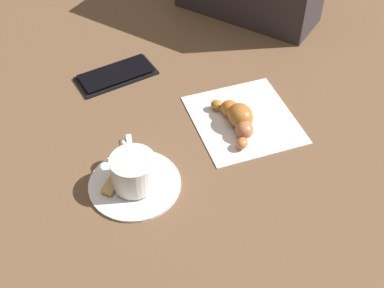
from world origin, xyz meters
TOP-DOWN VIEW (x-y plane):
  - ground_plane at (0.00, 0.00)m, footprint 1.80×1.80m
  - saucer at (-0.13, -0.02)m, footprint 0.14×0.14m
  - espresso_cup at (-0.13, -0.02)m, footprint 0.07×0.09m
  - teaspoon at (-0.13, -0.01)m, footprint 0.07×0.13m
  - sugar_packet at (-0.16, 0.00)m, footprint 0.06×0.05m
  - napkin at (0.10, 0.00)m, footprint 0.21×0.22m
  - croissant at (0.08, -0.01)m, footprint 0.07×0.13m
  - cell_phone at (-0.03, 0.23)m, footprint 0.15×0.08m

SIDE VIEW (x-z plane):
  - ground_plane at x=0.00m, z-range 0.00..0.00m
  - napkin at x=0.10m, z-range 0.00..0.00m
  - saucer at x=-0.13m, z-range 0.00..0.01m
  - cell_phone at x=-0.03m, z-range 0.00..0.01m
  - teaspoon at x=-0.13m, z-range 0.01..0.02m
  - sugar_packet at x=-0.16m, z-range 0.01..0.01m
  - croissant at x=0.08m, z-range 0.00..0.04m
  - espresso_cup at x=-0.13m, z-range 0.01..0.06m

